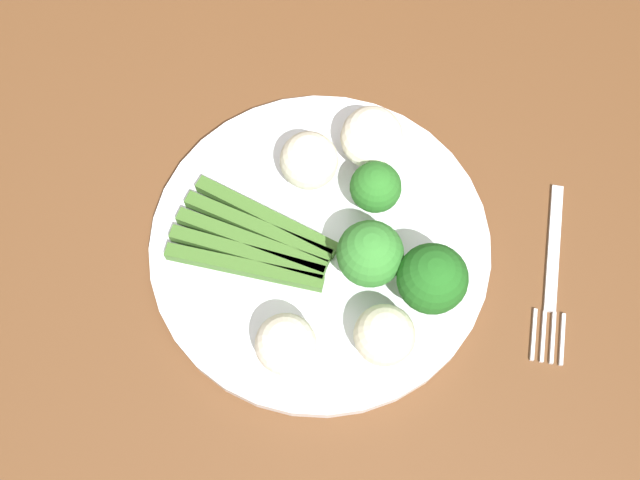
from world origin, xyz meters
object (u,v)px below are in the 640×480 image
asparagus_bundle (254,241)px  cauliflower_front_left (309,161)px  cauliflower_left (384,335)px  fork (552,274)px  plate (320,245)px  dining_table (248,285)px  cauliflower_back_right (372,137)px  broccoli_near_center (370,254)px  cauliflower_front (286,344)px  broccoli_back (432,279)px  broccoli_outer_edge (376,188)px

asparagus_bundle → cauliflower_front_left: bearing=-104.0°
cauliflower_left → fork: size_ratio=0.30×
plate → dining_table: bearing=8.8°
dining_table → cauliflower_left: bearing=153.0°
cauliflower_back_right → asparagus_bundle: bearing=50.0°
plate → cauliflower_front_left: bearing=-72.8°
broccoli_near_center → cauliflower_front: (0.06, 0.08, -0.01)m
dining_table → broccoli_near_center: size_ratio=18.28×
broccoli_back → broccoli_near_center: bearing=-15.2°
plate → cauliflower_left: bearing=128.7°
cauliflower_front_left → fork: size_ratio=0.31×
broccoli_back → cauliflower_back_right: (0.06, -0.13, -0.01)m
cauliflower_back_right → broccoli_outer_edge: bearing=100.9°
cauliflower_front → plate: bearing=-96.7°
plate → cauliflower_left: (-0.06, 0.08, 0.03)m
dining_table → asparagus_bundle: bearing=-176.8°
broccoli_back → cauliflower_front_left: 0.15m
cauliflower_front_left → dining_table: bearing=55.3°
plate → broccoli_near_center: size_ratio=4.40×
asparagus_bundle → cauliflower_front: 0.10m
cauliflower_front → dining_table: bearing=-56.1°
asparagus_bundle → cauliflower_left: 0.14m
asparagus_bundle → fork: bearing=-164.0°
dining_table → plate: (-0.07, -0.01, 0.11)m
plate → cauliflower_front: size_ratio=5.98×
dining_table → asparagus_bundle: 0.13m
cauliflower_front_left → cauliflower_left: bearing=120.3°
cauliflower_back_right → broccoli_near_center: bearing=96.4°
broccoli_near_center → fork: bearing=-170.7°
cauliflower_front → asparagus_bundle: bearing=-63.7°
plate → cauliflower_front_left: cauliflower_front_left is taller
broccoli_outer_edge → fork: 0.17m
dining_table → cauliflower_left: cauliflower_left is taller
broccoli_back → cauliflower_front: broccoli_back is taller
broccoli_back → cauliflower_front_left: bearing=-40.1°
broccoli_outer_edge → fork: (-0.16, 0.04, -0.04)m
broccoli_back → asparagus_bundle: bearing=-8.7°
broccoli_back → plate: bearing=-19.2°
cauliflower_front_left → fork: 0.23m
cauliflower_left → cauliflower_back_right: (0.03, -0.17, 0.00)m
dining_table → cauliflower_back_right: (-0.10, -0.10, 0.15)m
cauliflower_back_right → plate: bearing=71.6°
asparagus_bundle → cauliflower_front_left: size_ratio=2.83×
cauliflower_back_right → broccoli_back: bearing=116.8°
cauliflower_left → cauliflower_back_right: cauliflower_back_right is taller
plate → broccoli_near_center: bearing=156.3°
broccoli_back → fork: broccoli_back is taller
dining_table → cauliflower_back_right: size_ratio=22.26×
dining_table → cauliflower_back_right: cauliflower_back_right is taller
asparagus_bundle → broccoli_back: (-0.15, 0.02, 0.03)m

